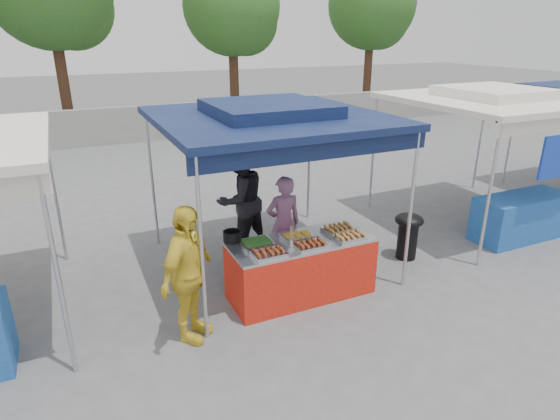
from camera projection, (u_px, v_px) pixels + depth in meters
name	position (u px, v px, depth m)	size (l,w,h in m)	color
ground_plane	(297.00, 291.00, 6.78)	(80.00, 80.00, 0.00)	#58585A
back_wall	(151.00, 123.00, 15.88)	(40.00, 0.25, 1.20)	gray
main_canopy	(269.00, 117.00, 6.75)	(3.20, 3.20, 2.57)	#B7B7BE
neighbor_stall_right	(506.00, 145.00, 8.46)	(3.20, 3.20, 2.57)	#B7B7BE
tree_2	(235.00, 11.00, 17.46)	(3.65, 3.61, 6.20)	#3F2718
tree_3	(374.00, 9.00, 20.31)	(3.78, 3.77, 6.49)	#3F2718
vendor_table	(301.00, 268.00, 6.54)	(2.00, 0.80, 0.85)	red
food_tray_fl	(269.00, 253.00, 5.94)	(0.42, 0.30, 0.07)	silver
food_tray_fm	(310.00, 245.00, 6.18)	(0.42, 0.30, 0.07)	silver
food_tray_fr	(349.00, 237.00, 6.42)	(0.42, 0.30, 0.07)	silver
food_tray_bl	(257.00, 243.00, 6.22)	(0.42, 0.30, 0.07)	silver
food_tray_bm	(297.00, 236.00, 6.44)	(0.42, 0.30, 0.07)	silver
food_tray_br	(338.00, 229.00, 6.67)	(0.42, 0.30, 0.07)	silver
cooking_pot	(232.00, 236.00, 6.34)	(0.25, 0.25, 0.14)	black
skewer_cup	(292.00, 243.00, 6.20)	(0.08, 0.08, 0.10)	#B7B7BE
wok_burner	(408.00, 232.00, 7.62)	(0.46, 0.46, 0.78)	black
crate_left	(260.00, 266.00, 7.18)	(0.49, 0.34, 0.29)	#13359F
crate_right	(298.00, 265.00, 7.21)	(0.49, 0.34, 0.29)	#13359F
crate_stacked	(298.00, 248.00, 7.11)	(0.47, 0.33, 0.28)	#13359F
vendor_woman	(283.00, 224.00, 7.16)	(0.56, 0.37, 1.53)	#86557B
helper_man	(241.00, 200.00, 7.67)	(0.90, 0.71, 1.86)	black
customer_person	(188.00, 275.00, 5.46)	(1.01, 0.42, 1.72)	gold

